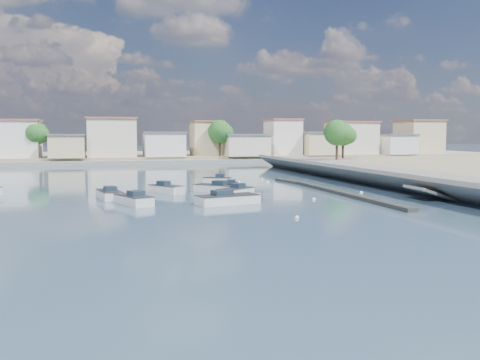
# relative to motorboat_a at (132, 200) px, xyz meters

# --- Properties ---
(ground) EXTENTS (400.00, 400.00, 0.00)m
(ground) POSITION_rel_motorboat_a_xyz_m (14.63, 32.00, -0.38)
(ground) COLOR #315063
(ground) RESTS_ON ground
(seawall_walkway) EXTENTS (5.00, 90.00, 1.80)m
(seawall_walkway) POSITION_rel_motorboat_a_xyz_m (33.13, 5.00, 0.52)
(seawall_walkway) COLOR slate
(seawall_walkway) RESTS_ON ground
(breakwater) EXTENTS (2.00, 31.02, 0.35)m
(breakwater) POSITION_rel_motorboat_a_xyz_m (21.54, 4.68, -0.21)
(breakwater) COLOR black
(breakwater) RESTS_ON ground
(far_shore_land) EXTENTS (160.00, 40.00, 1.40)m
(far_shore_land) POSITION_rel_motorboat_a_xyz_m (14.63, 84.00, 0.32)
(far_shore_land) COLOR gray
(far_shore_land) RESTS_ON ground
(far_shore_quay) EXTENTS (160.00, 2.50, 0.80)m
(far_shore_quay) POSITION_rel_motorboat_a_xyz_m (14.63, 63.00, 0.02)
(far_shore_quay) COLOR slate
(far_shore_quay) RESTS_ON ground
(far_town) EXTENTS (113.01, 12.80, 8.35)m
(far_town) POSITION_rel_motorboat_a_xyz_m (25.34, 68.92, 4.56)
(far_town) COLOR beige
(far_town) RESTS_ON far_shore_land
(shore_trees) EXTENTS (74.56, 38.32, 7.92)m
(shore_trees) POSITION_rel_motorboat_a_xyz_m (22.97, 60.11, 5.84)
(shore_trees) COLOR #38281E
(shore_trees) RESTS_ON ground
(motorboat_a) EXTENTS (3.46, 5.17, 1.48)m
(motorboat_a) POSITION_rel_motorboat_a_xyz_m (0.00, 0.00, 0.00)
(motorboat_a) COLOR silver
(motorboat_a) RESTS_ON ground
(motorboat_b) EXTENTS (2.48, 4.35, 1.48)m
(motorboat_b) POSITION_rel_motorboat_a_xyz_m (11.37, 8.92, -0.00)
(motorboat_b) COLOR silver
(motorboat_b) RESTS_ON ground
(motorboat_c) EXTENTS (4.75, 4.67, 1.48)m
(motorboat_c) POSITION_rel_motorboat_a_xyz_m (9.20, 7.99, 0.00)
(motorboat_c) COLOR silver
(motorboat_c) RESTS_ON ground
(motorboat_d) EXTENTS (4.38, 4.04, 1.48)m
(motorboat_d) POSITION_rel_motorboat_a_xyz_m (10.36, 3.51, -0.00)
(motorboat_d) COLOR silver
(motorboat_d) RESTS_ON ground
(motorboat_e) EXTENTS (2.60, 5.06, 1.48)m
(motorboat_e) POSITION_rel_motorboat_a_xyz_m (-1.99, 4.78, -0.00)
(motorboat_e) COLOR silver
(motorboat_e) RESTS_ON ground
(motorboat_f) EXTENTS (3.84, 2.57, 1.48)m
(motorboat_f) POSITION_rel_motorboat_a_xyz_m (11.30, 16.98, -0.00)
(motorboat_f) COLOR silver
(motorboat_f) RESTS_ON ground
(motorboat_g) EXTENTS (3.70, 4.37, 1.48)m
(motorboat_g) POSITION_rel_motorboat_a_xyz_m (4.16, 8.14, 0.00)
(motorboat_g) COLOR silver
(motorboat_g) RESTS_ON ground
(motorboat_h) EXTENTS (6.42, 3.53, 1.48)m
(motorboat_h) POSITION_rel_motorboat_a_xyz_m (8.66, -1.95, -0.00)
(motorboat_h) COLOR silver
(motorboat_h) RESTS_ON ground
(mooring_buoys) EXTENTS (13.02, 33.70, 0.34)m
(mooring_buoys) POSITION_rel_motorboat_a_xyz_m (17.44, 7.97, -0.33)
(mooring_buoys) COLOR white
(mooring_buoys) RESTS_ON ground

